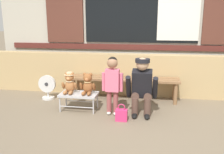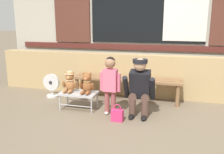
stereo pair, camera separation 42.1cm
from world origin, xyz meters
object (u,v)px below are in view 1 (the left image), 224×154
(teddy_bear_plain, at_px, (88,84))
(handbag_on_ground, at_px, (121,115))
(small_display_bench, at_px, (79,95))
(adult_crouching, at_px, (143,86))
(wooden_bench_long, at_px, (124,81))
(child_standing, at_px, (112,79))
(floor_fan, at_px, (47,87))
(teddy_bear_with_hat, at_px, (69,83))

(teddy_bear_plain, relative_size, handbag_on_ground, 1.34)
(small_display_bench, height_order, handbag_on_ground, small_display_bench)
(adult_crouching, bearing_deg, small_display_bench, 179.02)
(wooden_bench_long, xyz_separation_m, child_standing, (-0.10, -0.80, 0.22))
(small_display_bench, bearing_deg, adult_crouching, -0.98)
(wooden_bench_long, xyz_separation_m, handbag_on_ground, (0.08, -1.04, -0.28))
(wooden_bench_long, xyz_separation_m, teddy_bear_plain, (-0.54, -0.70, 0.09))
(teddy_bear_plain, relative_size, adult_crouching, 0.38)
(adult_crouching, relative_size, handbag_on_ground, 3.49)
(small_display_bench, bearing_deg, floor_fan, 148.70)
(teddy_bear_with_hat, distance_m, handbag_on_ground, 1.07)
(handbag_on_ground, bearing_deg, small_display_bench, 156.59)
(wooden_bench_long, distance_m, adult_crouching, 0.82)
(teddy_bear_with_hat, height_order, child_standing, child_standing)
(small_display_bench, relative_size, handbag_on_ground, 2.35)
(teddy_bear_with_hat, xyz_separation_m, child_standing, (0.76, -0.10, 0.12))
(small_display_bench, distance_m, child_standing, 0.69)
(child_standing, bearing_deg, wooden_bench_long, 83.00)
(teddy_bear_plain, bearing_deg, floor_fan, 153.25)
(small_display_bench, distance_m, teddy_bear_plain, 0.25)
(adult_crouching, height_order, handbag_on_ground, adult_crouching)
(child_standing, bearing_deg, small_display_bench, 170.96)
(child_standing, bearing_deg, adult_crouching, 9.08)
(small_display_bench, relative_size, floor_fan, 1.33)
(wooden_bench_long, relative_size, child_standing, 2.19)
(wooden_bench_long, distance_m, teddy_bear_with_hat, 1.11)
(wooden_bench_long, distance_m, floor_fan, 1.51)
(handbag_on_ground, height_order, floor_fan, floor_fan)
(child_standing, bearing_deg, teddy_bear_plain, 167.58)
(small_display_bench, xyz_separation_m, teddy_bear_with_hat, (-0.16, 0.00, 0.21))
(small_display_bench, relative_size, teddy_bear_with_hat, 1.76)
(small_display_bench, distance_m, teddy_bear_with_hat, 0.26)
(floor_fan, bearing_deg, child_standing, -22.50)
(teddy_bear_with_hat, bearing_deg, child_standing, -7.32)
(child_standing, relative_size, handbag_on_ground, 3.52)
(teddy_bear_with_hat, bearing_deg, handbag_on_ground, -19.88)
(teddy_bear_plain, bearing_deg, teddy_bear_with_hat, 179.87)
(wooden_bench_long, distance_m, small_display_bench, 0.99)
(child_standing, distance_m, handbag_on_ground, 0.58)
(wooden_bench_long, xyz_separation_m, small_display_bench, (-0.70, -0.70, -0.11))
(teddy_bear_with_hat, xyz_separation_m, teddy_bear_plain, (0.32, -0.00, -0.01))
(handbag_on_ground, bearing_deg, floor_fan, 152.48)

